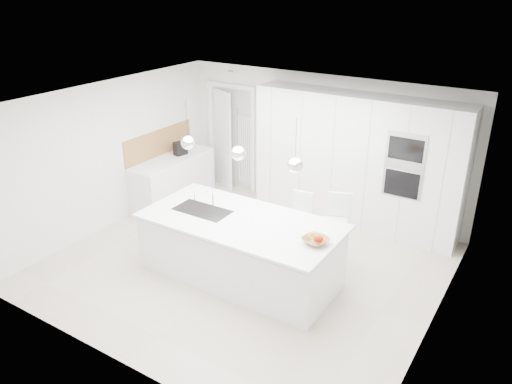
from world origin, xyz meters
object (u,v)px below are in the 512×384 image
Objects in this scene: island_base at (240,250)px; bar_stool_right at (334,231)px; espresso_machine at (180,148)px; bar_stool_left at (298,226)px; fruit_bowl at (315,241)px.

bar_stool_right is at bearing 45.40° from island_base.
espresso_machine reaches higher than island_base.
espresso_machine is 3.11m from bar_stool_left.
bar_stool_left is (2.97, -0.79, -0.51)m from espresso_machine.
bar_stool_right reaches higher than island_base.
bar_stool_right is at bearing 2.89° from espresso_machine.
bar_stool_left is (0.44, 0.95, 0.09)m from island_base.
fruit_bowl is at bearing -10.77° from espresso_machine.
espresso_machine is (-3.71, 1.74, 0.09)m from fruit_bowl.
espresso_machine reaches higher than fruit_bowl.
fruit_bowl is at bearing -56.85° from bar_stool_left.
bar_stool_left is 0.58m from bar_stool_right.
bar_stool_left reaches higher than island_base.
bar_stool_right is (1.01, 1.02, 0.14)m from island_base.
island_base is 8.56× the size of fruit_bowl.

